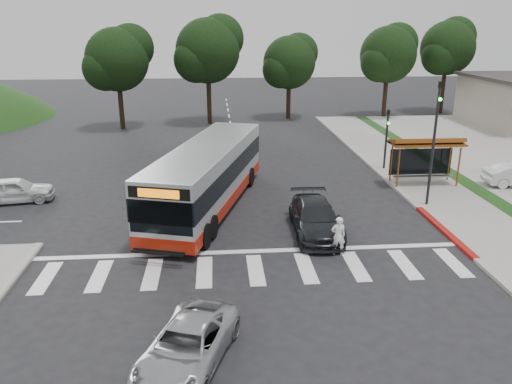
{
  "coord_description": "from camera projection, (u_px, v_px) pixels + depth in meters",
  "views": [
    {
      "loc": [
        -1.41,
        -22.48,
        9.11
      ],
      "look_at": [
        0.4,
        -0.17,
        1.6
      ],
      "focal_mm": 35.0,
      "sensor_mm": 36.0,
      "label": 1
    }
  ],
  "objects": [
    {
      "name": "dark_sedan",
      "position": [
        315.0,
        218.0,
        22.76
      ],
      "size": [
        2.2,
        5.12,
        1.47
      ],
      "primitive_type": "imported",
      "rotation": [
        0.0,
        0.0,
        -0.03
      ],
      "color": "black",
      "rests_on": "ground"
    },
    {
      "name": "crosswalk_ladder",
      "position": [
        256.0,
        270.0,
        19.52
      ],
      "size": [
        18.0,
        2.6,
        0.01
      ],
      "primitive_type": "cube",
      "color": "silver",
      "rests_on": "ground"
    },
    {
      "name": "tree_ne_b",
      "position": [
        448.0,
        47.0,
        52.23
      ],
      "size": [
        6.16,
        5.74,
        10.02
      ],
      "color": "black",
      "rests_on": "ground"
    },
    {
      "name": "sidewalk_east",
      "position": [
        407.0,
        171.0,
        32.63
      ],
      "size": [
        4.0,
        40.0,
        0.12
      ],
      "primitive_type": "cube",
      "color": "gray",
      "rests_on": "ground"
    },
    {
      "name": "west_car_white",
      "position": [
        15.0,
        190.0,
        26.82
      ],
      "size": [
        4.19,
        2.2,
        1.36
      ],
      "primitive_type": "imported",
      "rotation": [
        0.0,
        0.0,
        1.73
      ],
      "color": "silver",
      "rests_on": "ground"
    },
    {
      "name": "bus_shelter",
      "position": [
        426.0,
        147.0,
        29.15
      ],
      "size": [
        4.2,
        1.6,
        2.86
      ],
      "color": "brown",
      "rests_on": "sidewalk_east"
    },
    {
      "name": "curb_east_red",
      "position": [
        444.0,
        231.0,
        23.02
      ],
      "size": [
        0.32,
        6.0,
        0.15
      ],
      "primitive_type": "cube",
      "color": "maroon",
      "rests_on": "ground"
    },
    {
      "name": "ground",
      "position": [
        247.0,
        222.0,
        24.25
      ],
      "size": [
        140.0,
        140.0,
        0.0
      ],
      "primitive_type": "plane",
      "color": "black",
      "rests_on": "ground"
    },
    {
      "name": "traffic_signal_ne_tall",
      "position": [
        435.0,
        134.0,
        25.16
      ],
      "size": [
        0.18,
        0.37,
        6.5
      ],
      "color": "black",
      "rests_on": "ground"
    },
    {
      "name": "tree_north_a",
      "position": [
        209.0,
        50.0,
        46.53
      ],
      "size": [
        6.6,
        6.15,
        10.17
      ],
      "color": "black",
      "rests_on": "ground"
    },
    {
      "name": "traffic_signal_ne_short",
      "position": [
        387.0,
        133.0,
        32.22
      ],
      "size": [
        0.18,
        0.37,
        4.0
      ],
      "color": "black",
      "rests_on": "ground"
    },
    {
      "name": "tree_north_b",
      "position": [
        290.0,
        62.0,
        49.43
      ],
      "size": [
        5.72,
        5.33,
        8.43
      ],
      "color": "black",
      "rests_on": "ground"
    },
    {
      "name": "tree_north_c",
      "position": [
        118.0,
        58.0,
        44.22
      ],
      "size": [
        6.16,
        5.74,
        9.3
      ],
      "color": "black",
      "rests_on": "ground"
    },
    {
      "name": "pedestrian",
      "position": [
        338.0,
        236.0,
        20.61
      ],
      "size": [
        0.61,
        0.4,
        1.67
      ],
      "primitive_type": "imported",
      "rotation": [
        0.0,
        0.0,
        3.14
      ],
      "color": "white",
      "rests_on": "ground"
    },
    {
      "name": "curb_east",
      "position": [
        377.0,
        171.0,
        32.47
      ],
      "size": [
        0.3,
        40.0,
        0.15
      ],
      "primitive_type": "cube",
      "color": "#9E9991",
      "rests_on": "ground"
    },
    {
      "name": "transit_bus",
      "position": [
        208.0,
        177.0,
        25.7
      ],
      "size": [
        6.26,
        13.03,
        3.3
      ],
      "primitive_type": null,
      "rotation": [
        0.0,
        0.0,
        -0.29
      ],
      "color": "#B4B7B9",
      "rests_on": "ground"
    },
    {
      "name": "tree_ne_a",
      "position": [
        389.0,
        54.0,
        49.97
      ],
      "size": [
        6.16,
        5.74,
        9.3
      ],
      "color": "black",
      "rests_on": "parking_lot"
    },
    {
      "name": "silver_suv_south",
      "position": [
        187.0,
        346.0,
        13.9
      ],
      "size": [
        3.35,
        4.79,
        1.21
      ],
      "primitive_type": "imported",
      "rotation": [
        0.0,
        0.0,
        -0.34
      ],
      "color": "#A8AAAD",
      "rests_on": "ground"
    }
  ]
}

